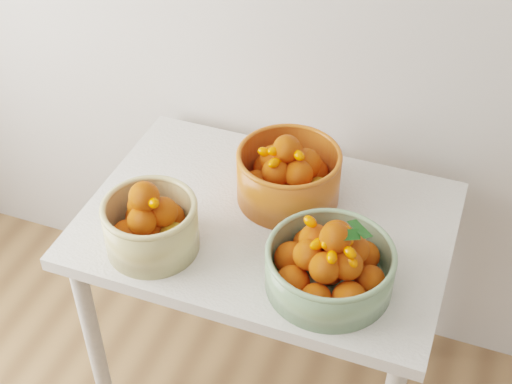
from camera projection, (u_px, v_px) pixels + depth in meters
table at (267, 244)px, 2.02m from camera, size 1.00×0.70×0.75m
bowl_cream at (151, 224)px, 1.83m from camera, size 0.33×0.33×0.21m
bowl_green at (329, 264)px, 1.73m from camera, size 0.38×0.38×0.20m
bowl_orange at (288, 174)px, 1.98m from camera, size 0.35×0.35×0.21m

